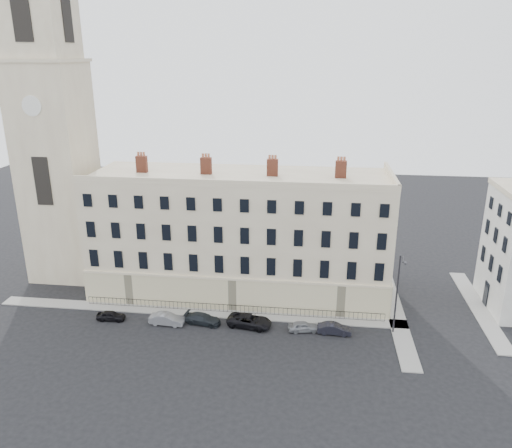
{
  "coord_description": "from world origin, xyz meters",
  "views": [
    {
      "loc": [
        3.07,
        -45.7,
        28.78
      ],
      "look_at": [
        -3.71,
        10.0,
        9.55
      ],
      "focal_mm": 35.0,
      "sensor_mm": 36.0,
      "label": 1
    }
  ],
  "objects_px": {
    "car_e": "(303,326)",
    "car_a": "(111,316)",
    "car_b": "(167,319)",
    "streetlamp": "(397,291)",
    "car_d": "(249,321)",
    "car_c": "(203,319)",
    "car_f": "(334,329)"
  },
  "relations": [
    {
      "from": "car_b",
      "to": "car_e",
      "type": "distance_m",
      "value": 15.22
    },
    {
      "from": "car_b",
      "to": "car_c",
      "type": "bearing_deg",
      "value": -78.39
    },
    {
      "from": "car_d",
      "to": "streetlamp",
      "type": "bearing_deg",
      "value": -79.15
    },
    {
      "from": "car_b",
      "to": "car_f",
      "type": "xyz_separation_m",
      "value": [
        18.56,
        0.24,
        -0.04
      ]
    },
    {
      "from": "car_a",
      "to": "car_b",
      "type": "height_order",
      "value": "car_b"
    },
    {
      "from": "car_d",
      "to": "car_e",
      "type": "distance_m",
      "value": 5.98
    },
    {
      "from": "car_e",
      "to": "car_a",
      "type": "bearing_deg",
      "value": 80.74
    },
    {
      "from": "streetlamp",
      "to": "car_e",
      "type": "bearing_deg",
      "value": -166.84
    },
    {
      "from": "car_b",
      "to": "streetlamp",
      "type": "distance_m",
      "value": 25.35
    },
    {
      "from": "car_e",
      "to": "car_f",
      "type": "relative_size",
      "value": 0.91
    },
    {
      "from": "car_a",
      "to": "car_b",
      "type": "bearing_deg",
      "value": -93.91
    },
    {
      "from": "car_c",
      "to": "car_f",
      "type": "height_order",
      "value": "car_f"
    },
    {
      "from": "car_f",
      "to": "streetlamp",
      "type": "relative_size",
      "value": 0.4
    },
    {
      "from": "car_c",
      "to": "car_f",
      "type": "relative_size",
      "value": 1.12
    },
    {
      "from": "car_e",
      "to": "car_f",
      "type": "height_order",
      "value": "car_f"
    },
    {
      "from": "car_d",
      "to": "streetlamp",
      "type": "height_order",
      "value": "streetlamp"
    },
    {
      "from": "car_e",
      "to": "car_d",
      "type": "bearing_deg",
      "value": 77.29
    },
    {
      "from": "car_e",
      "to": "streetlamp",
      "type": "xyz_separation_m",
      "value": [
        9.73,
        0.76,
        4.48
      ]
    },
    {
      "from": "car_d",
      "to": "car_f",
      "type": "distance_m",
      "value": 9.33
    },
    {
      "from": "car_d",
      "to": "car_f",
      "type": "height_order",
      "value": "car_d"
    },
    {
      "from": "car_b",
      "to": "car_d",
      "type": "height_order",
      "value": "car_d"
    },
    {
      "from": "car_a",
      "to": "car_b",
      "type": "xyz_separation_m",
      "value": [
        6.57,
        -0.14,
        0.1
      ]
    },
    {
      "from": "car_d",
      "to": "car_e",
      "type": "bearing_deg",
      "value": -83.66
    },
    {
      "from": "car_c",
      "to": "streetlamp",
      "type": "distance_m",
      "value": 21.45
    },
    {
      "from": "car_a",
      "to": "streetlamp",
      "type": "bearing_deg",
      "value": -90.89
    },
    {
      "from": "car_a",
      "to": "car_d",
      "type": "relative_size",
      "value": 0.65
    },
    {
      "from": "car_a",
      "to": "car_f",
      "type": "bearing_deg",
      "value": -92.45
    },
    {
      "from": "car_b",
      "to": "car_f",
      "type": "height_order",
      "value": "car_b"
    },
    {
      "from": "car_c",
      "to": "car_d",
      "type": "distance_m",
      "value": 5.28
    },
    {
      "from": "car_a",
      "to": "car_f",
      "type": "distance_m",
      "value": 25.13
    },
    {
      "from": "car_b",
      "to": "car_a",
      "type": "bearing_deg",
      "value": 91.49
    },
    {
      "from": "car_c",
      "to": "car_e",
      "type": "xyz_separation_m",
      "value": [
        11.25,
        -0.25,
        -0.03
      ]
    }
  ]
}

